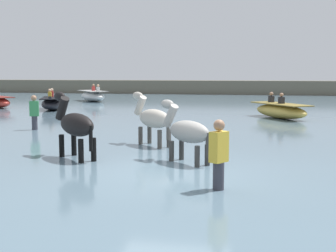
% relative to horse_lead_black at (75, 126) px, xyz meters
% --- Properties ---
extents(ground_plane, '(120.00, 120.00, 0.00)m').
position_rel_horse_lead_black_xyz_m(ground_plane, '(2.48, -0.90, -1.16)').
color(ground_plane, '#84755B').
extents(water_surface, '(90.00, 90.00, 0.38)m').
position_rel_horse_lead_black_xyz_m(water_surface, '(2.48, 9.10, -0.97)').
color(water_surface, slate).
rests_on(water_surface, ground).
extents(horse_lead_black, '(1.60, 1.38, 1.96)m').
position_rel_horse_lead_black_xyz_m(horse_lead_black, '(0.00, 0.00, 0.00)').
color(horse_lead_black, black).
rests_on(horse_lead_black, ground).
extents(horse_trailing_pinto, '(1.50, 1.36, 1.88)m').
position_rel_horse_lead_black_xyz_m(horse_trailing_pinto, '(1.36, 2.25, -0.05)').
color(horse_trailing_pinto, beige).
rests_on(horse_trailing_pinto, ground).
extents(horse_flank_grey, '(1.46, 1.28, 1.80)m').
position_rel_horse_lead_black_xyz_m(horse_flank_grey, '(2.70, 0.03, -0.10)').
color(horse_flank_grey, gray).
rests_on(horse_flank_grey, ground).
extents(boat_far_inshore, '(3.25, 3.61, 1.23)m').
position_rel_horse_lead_black_xyz_m(boat_far_inshore, '(-7.48, 20.51, -0.40)').
color(boat_far_inshore, silver).
rests_on(boat_far_inshore, water_surface).
extents(boat_distant_east, '(2.83, 3.47, 1.14)m').
position_rel_horse_lead_black_xyz_m(boat_distant_east, '(5.22, 10.86, -0.44)').
color(boat_distant_east, gold).
rests_on(boat_distant_east, water_surface).
extents(boat_far_offshore, '(2.27, 3.43, 1.15)m').
position_rel_horse_lead_black_xyz_m(boat_far_offshore, '(-7.00, 13.15, -0.43)').
color(boat_far_offshore, black).
rests_on(boat_far_offshore, water_surface).
extents(person_onlooker_right, '(0.37, 0.31, 1.63)m').
position_rel_horse_lead_black_xyz_m(person_onlooker_right, '(-3.64, 4.82, -0.29)').
color(person_onlooker_right, '#383842').
rests_on(person_onlooker_right, ground).
extents(person_wading_close, '(0.34, 0.38, 1.63)m').
position_rel_horse_lead_black_xyz_m(person_wading_close, '(3.62, -2.20, -0.29)').
color(person_wading_close, '#383842').
rests_on(person_wading_close, ground).
extents(far_shoreline, '(80.00, 2.40, 1.67)m').
position_rel_horse_lead_black_xyz_m(far_shoreline, '(2.48, 33.10, -0.33)').
color(far_shoreline, '#605B4C').
rests_on(far_shoreline, ground).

